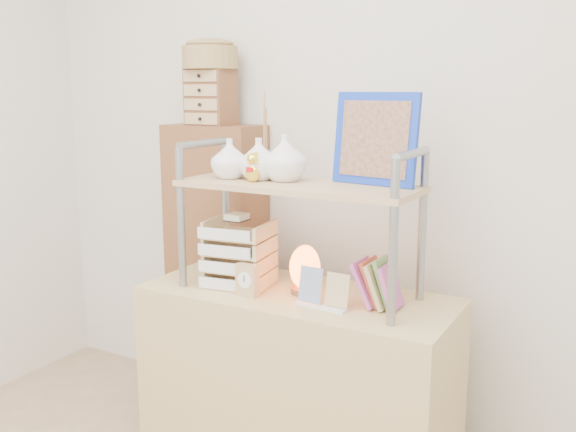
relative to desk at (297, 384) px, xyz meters
The scene contains 10 objects.
room_shell 1.55m from the desk, 90.00° to the right, with size 3.42×3.41×2.61m.
desk is the anchor object (origin of this frame).
cabinet 0.80m from the desk, 150.03° to the left, with size 0.45×0.24×1.35m, color brown.
hutch 0.82m from the desk, 160.95° to the left, with size 0.90×0.34×0.75m.
letter_tray 0.55m from the desk, behind, with size 0.27×0.26×0.29m.
salt_lamp 0.47m from the desk, 18.85° to the left, with size 0.12×0.12×0.19m.
desk_clock 0.48m from the desk, 138.04° to the right, with size 0.09×0.05×0.12m.
postcard_stand 0.45m from the desk, 32.91° to the right, with size 0.20×0.07×0.14m.
drawer_chest 1.32m from the desk, 151.54° to the left, with size 0.20×0.16×0.25m.
woven_basket 1.47m from the desk, 151.39° to the left, with size 0.25×0.25×0.10m, color olive.
Camera 1 is at (1.12, -0.85, 1.51)m, focal length 40.00 mm.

